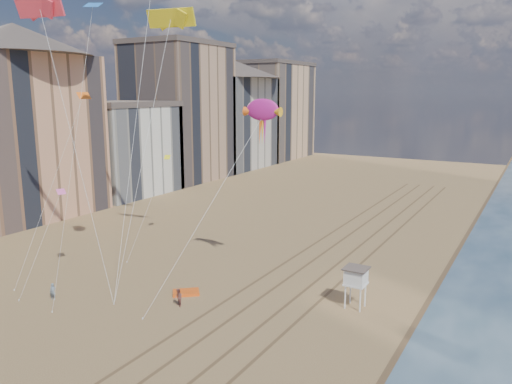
# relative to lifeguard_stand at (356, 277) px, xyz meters

# --- Properties ---
(wet_sand) EXTENTS (260.00, 260.00, 0.00)m
(wet_sand) POSITION_rel_lifeguard_stand_xyz_m (9.60, 13.40, -2.83)
(wet_sand) COLOR #42301E
(wet_sand) RESTS_ON ground
(tracks) EXTENTS (7.68, 120.00, 0.01)m
(tracks) POSITION_rel_lifeguard_stand_xyz_m (-6.85, 3.40, -2.83)
(tracks) COLOR brown
(tracks) RESTS_ON ground
(buildings) EXTENTS (34.72, 131.35, 29.00)m
(buildings) POSITION_rel_lifeguard_stand_xyz_m (-55.13, 38.98, 10.72)
(buildings) COLOR #C6B284
(buildings) RESTS_ON ground
(lifeguard_stand) EXTENTS (2.04, 2.04, 3.68)m
(lifeguard_stand) POSITION_rel_lifeguard_stand_xyz_m (0.00, 0.00, 0.00)
(lifeguard_stand) COLOR silver
(lifeguard_stand) RESTS_ON ground
(grounded_kite) EXTENTS (2.86, 2.75, 0.28)m
(grounded_kite) POSITION_rel_lifeguard_stand_xyz_m (-14.71, -5.08, -2.70)
(grounded_kite) COLOR #E15012
(grounded_kite) RESTS_ON ground
(show_kite) EXTENTS (4.21, 6.64, 20.80)m
(show_kite) POSITION_rel_lifeguard_stand_xyz_m (-10.07, 1.20, 14.11)
(show_kite) COLOR #B21B7E
(show_kite) RESTS_ON ground
(kite_flyer_a) EXTENTS (0.66, 0.55, 1.53)m
(kite_flyer_a) POSITION_rel_lifeguard_stand_xyz_m (-24.44, -12.16, -2.07)
(kite_flyer_a) COLOR slate
(kite_flyer_a) RESTS_ON ground
(kite_flyer_b) EXTENTS (0.99, 0.94, 1.62)m
(kite_flyer_b) POSITION_rel_lifeguard_stand_xyz_m (-13.56, -7.61, -2.03)
(kite_flyer_b) COLOR brown
(kite_flyer_b) RESTS_ON ground
(small_kites) EXTENTS (8.90, 16.36, 17.54)m
(small_kites) POSITION_rel_lifeguard_stand_xyz_m (-25.60, -4.58, 16.36)
(small_kites) COLOR #E85AA7
(small_kites) RESTS_ON ground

